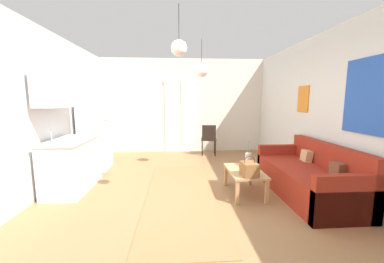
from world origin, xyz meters
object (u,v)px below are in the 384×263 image
(handbag, at_px, (249,169))
(couch, at_px, (310,178))
(bamboo_vase, at_px, (248,160))
(coffee_table, at_px, (245,173))
(pendant_lamp_near, at_px, (179,48))
(pendant_lamp_far, at_px, (202,70))
(refrigerator, at_px, (95,133))
(accent_chair, at_px, (209,138))

(handbag, bearing_deg, couch, 8.53)
(bamboo_vase, distance_m, handbag, 0.51)
(coffee_table, distance_m, pendant_lamp_near, 2.22)
(pendant_lamp_near, bearing_deg, pendant_lamp_far, 73.83)
(bamboo_vase, relative_size, pendant_lamp_near, 0.71)
(couch, xyz_separation_m, bamboo_vase, (-0.93, 0.33, 0.24))
(refrigerator, relative_size, pendant_lamp_far, 2.23)
(bamboo_vase, relative_size, pendant_lamp_far, 0.62)
(handbag, bearing_deg, pendant_lamp_far, 112.95)
(couch, distance_m, accent_chair, 3.08)
(refrigerator, relative_size, accent_chair, 1.89)
(accent_chair, bearing_deg, pendant_lamp_near, 81.04)
(coffee_table, xyz_separation_m, refrigerator, (-2.95, 1.60, 0.47))
(coffee_table, height_order, handbag, handbag)
(coffee_table, distance_m, accent_chair, 2.68)
(accent_chair, relative_size, pendant_lamp_far, 1.17)
(couch, relative_size, accent_chair, 2.23)
(couch, xyz_separation_m, accent_chair, (-1.27, 2.79, 0.21))
(bamboo_vase, distance_m, pendant_lamp_far, 2.00)
(handbag, xyz_separation_m, pendant_lamp_far, (-0.59, 1.39, 1.64))
(accent_chair, bearing_deg, pendant_lamp_far, 82.25)
(couch, xyz_separation_m, coffee_table, (-1.05, 0.13, 0.07))
(coffee_table, xyz_separation_m, bamboo_vase, (0.12, 0.21, 0.18))
(bamboo_vase, bearing_deg, handbag, -105.86)
(bamboo_vase, distance_m, accent_chair, 2.48)
(couch, xyz_separation_m, handbag, (-1.07, -0.16, 0.23))
(coffee_table, height_order, refrigerator, refrigerator)
(coffee_table, xyz_separation_m, pendant_lamp_near, (-1.08, -0.52, 1.87))
(couch, height_order, coffee_table, couch)
(coffee_table, height_order, pendant_lamp_near, pendant_lamp_near)
(refrigerator, distance_m, accent_chair, 2.94)
(pendant_lamp_near, bearing_deg, refrigerator, 131.36)
(handbag, distance_m, pendant_lamp_far, 2.23)
(handbag, distance_m, accent_chair, 2.96)
(handbag, relative_size, pendant_lamp_near, 0.49)
(couch, bearing_deg, coffee_table, 173.17)
(coffee_table, height_order, bamboo_vase, bamboo_vase)
(accent_chair, distance_m, pendant_lamp_far, 2.31)
(refrigerator, distance_m, pendant_lamp_near, 3.15)
(couch, distance_m, bamboo_vase, 1.02)
(bamboo_vase, relative_size, accent_chair, 0.53)
(coffee_table, distance_m, refrigerator, 3.39)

